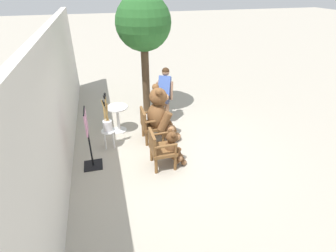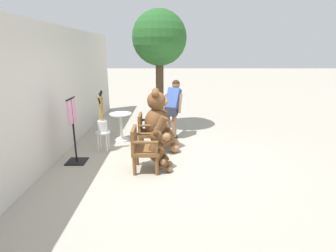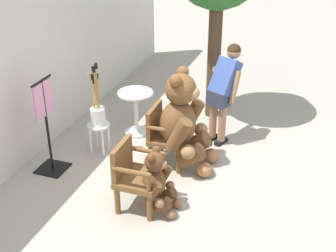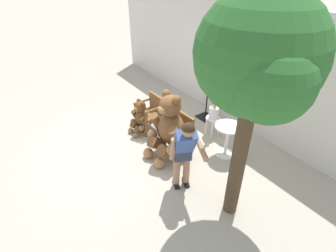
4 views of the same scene
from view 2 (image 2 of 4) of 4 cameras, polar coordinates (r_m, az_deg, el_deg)
ground_plane at (r=5.74m, az=-0.53°, el=-7.10°), size 60.00×60.00×0.00m
back_wall at (r=5.90m, az=-24.74°, el=6.23°), size 10.00×0.16×2.80m
wooden_chair_left at (r=5.08m, az=-5.46°, el=-4.71°), size 0.57×0.53×0.86m
wooden_chair_right at (r=6.12m, az=-4.46°, el=-1.06°), size 0.57×0.53×0.86m
teddy_bear_large at (r=6.04m, az=-2.06°, el=1.15°), size 0.86×0.82×1.44m
teddy_bear_small at (r=5.08m, az=-2.21°, el=-5.24°), size 0.51×0.48×0.84m
person_visitor at (r=6.89m, az=1.09°, el=4.76°), size 0.86×0.49×1.52m
white_stool at (r=6.27m, az=-13.94°, el=-2.10°), size 0.34×0.34×0.46m
brush_bucket at (r=6.18m, az=-14.13°, el=0.71°), size 0.22×0.22×0.95m
round_side_table at (r=6.86m, az=-10.20°, el=0.50°), size 0.56×0.56×0.72m
patio_tree at (r=7.63m, az=-1.57°, el=18.15°), size 1.58×1.50×3.35m
clothing_display_stand at (r=5.67m, az=-19.87°, el=-0.67°), size 0.44×0.40×1.36m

